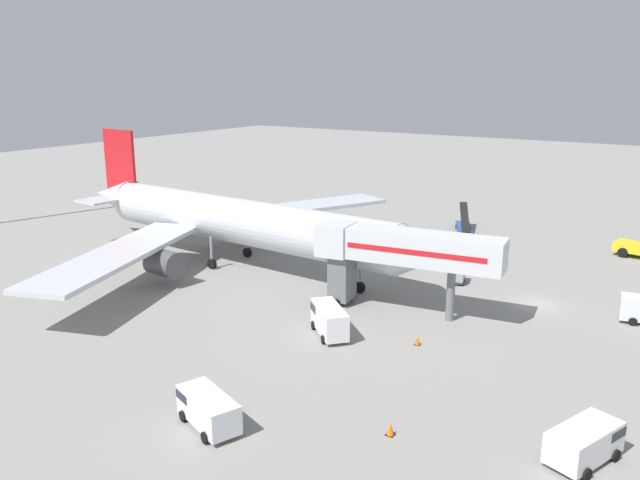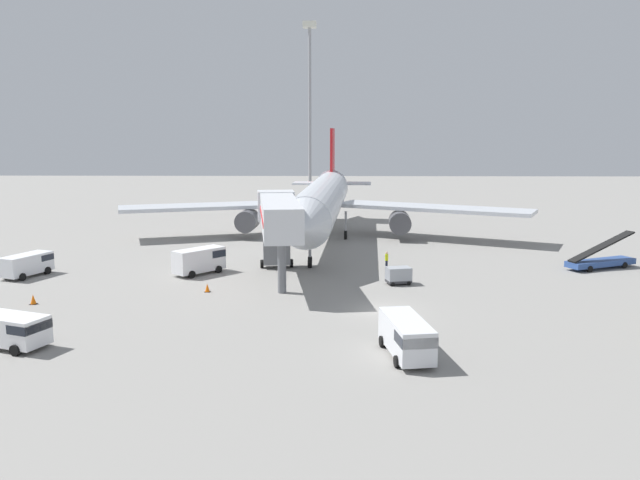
# 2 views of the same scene
# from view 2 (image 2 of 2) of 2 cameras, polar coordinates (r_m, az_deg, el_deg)

# --- Properties ---
(ground_plane) EXTENTS (300.00, 300.00, 0.00)m
(ground_plane) POSITION_cam_2_polar(r_m,az_deg,el_deg) (46.74, 5.62, -6.36)
(ground_plane) COLOR gray
(airplane_at_gate) EXTENTS (50.82, 49.18, 13.59)m
(airplane_at_gate) POSITION_cam_2_polar(r_m,az_deg,el_deg) (76.49, 0.25, 3.57)
(airplane_at_gate) COLOR silver
(airplane_at_gate) RESTS_ON ground
(jet_bridge) EXTENTS (5.33, 16.39, 7.38)m
(jet_bridge) POSITION_cam_2_polar(r_m,az_deg,el_deg) (55.58, -3.76, 2.00)
(jet_bridge) COLOR silver
(jet_bridge) RESTS_ON ground
(belt_loader_truck) EXTENTS (7.46, 4.66, 3.42)m
(belt_loader_truck) POSITION_cam_2_polar(r_m,az_deg,el_deg) (66.41, 23.97, -1.69)
(belt_loader_truck) COLOR #2D4C8E
(belt_loader_truck) RESTS_ON ground
(service_van_far_right) EXTENTS (4.58, 4.84, 2.37)m
(service_van_far_right) POSITION_cam_2_polar(r_m,az_deg,el_deg) (59.31, -10.73, -1.74)
(service_van_far_right) COLOR white
(service_van_far_right) RESTS_ON ground
(service_van_mid_left) EXTENTS (2.88, 5.84, 2.21)m
(service_van_mid_left) POSITION_cam_2_polar(r_m,az_deg,el_deg) (37.22, 7.84, -8.56)
(service_van_mid_left) COLOR silver
(service_van_mid_left) RESTS_ON ground
(service_van_near_center) EXTENTS (3.46, 5.06, 2.02)m
(service_van_near_center) POSITION_cam_2_polar(r_m,az_deg,el_deg) (63.17, -24.85, -1.94)
(service_van_near_center) COLOR white
(service_van_near_center) RESTS_ON ground
(service_van_far_left) EXTENTS (4.95, 3.53, 2.00)m
(service_van_far_left) POSITION_cam_2_polar(r_m,az_deg,el_deg) (42.67, -25.97, -7.25)
(service_van_far_left) COLOR white
(service_van_far_left) RESTS_ON ground
(baggage_cart_mid_center) EXTENTS (2.28, 1.77, 1.48)m
(baggage_cart_mid_center) POSITION_cam_2_polar(r_m,az_deg,el_deg) (54.75, 7.09, -3.14)
(baggage_cart_mid_center) COLOR #38383D
(baggage_cart_mid_center) RESTS_ON ground
(ground_crew_worker_foreground) EXTENTS (0.38, 0.38, 1.63)m
(ground_crew_worker_foreground) POSITION_cam_2_polar(r_m,az_deg,el_deg) (61.00, 6.02, -1.77)
(ground_crew_worker_foreground) COLOR #1E2333
(ground_crew_worker_foreground) RESTS_ON ground
(safety_cone_bravo) EXTENTS (0.46, 0.46, 0.71)m
(safety_cone_bravo) POSITION_cam_2_polar(r_m,az_deg,el_deg) (52.64, -10.12, -4.26)
(safety_cone_bravo) COLOR black
(safety_cone_bravo) RESTS_ON ground
(safety_cone_charlie) EXTENTS (0.50, 0.50, 0.77)m
(safety_cone_charlie) POSITION_cam_2_polar(r_m,az_deg,el_deg) (52.86, -24.43, -4.89)
(safety_cone_charlie) COLOR black
(safety_cone_charlie) RESTS_ON ground
(apron_light_mast) EXTENTS (2.40, 2.40, 32.34)m
(apron_light_mast) POSITION_cam_2_polar(r_m,az_deg,el_deg) (116.92, -0.93, 13.89)
(apron_light_mast) COLOR #93969B
(apron_light_mast) RESTS_ON ground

